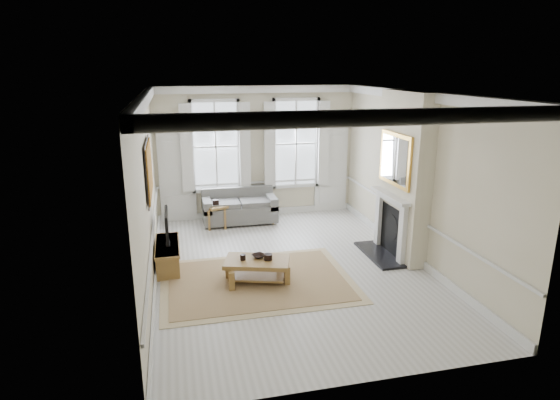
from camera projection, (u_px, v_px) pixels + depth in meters
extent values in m
plane|color=#B7B5AD|center=(290.00, 268.00, 9.25)|extent=(7.20, 7.20, 0.00)
plane|color=white|center=(291.00, 92.00, 8.32)|extent=(7.20, 7.20, 0.00)
plane|color=beige|center=(256.00, 152.00, 12.16)|extent=(5.20, 0.00, 5.20)
plane|color=beige|center=(147.00, 193.00, 8.22)|extent=(0.00, 7.20, 7.20)
plane|color=beige|center=(416.00, 178.00, 9.35)|extent=(0.00, 7.20, 7.20)
cube|color=silver|center=(177.00, 177.00, 11.83)|extent=(0.90, 0.08, 2.30)
cube|color=silver|center=(331.00, 170.00, 12.72)|extent=(0.90, 0.08, 2.30)
cube|color=#C68C22|center=(149.00, 170.00, 8.41)|extent=(0.05, 1.66, 1.06)
cube|color=beige|center=(403.00, 176.00, 9.50)|extent=(0.35, 1.70, 3.38)
cube|color=black|center=(379.00, 254.00, 9.86)|extent=(0.55, 1.50, 0.05)
cube|color=silver|center=(402.00, 238.00, 9.24)|extent=(0.10, 0.18, 1.15)
cube|color=silver|center=(379.00, 221.00, 10.27)|extent=(0.10, 0.18, 1.15)
cube|color=silver|center=(390.00, 196.00, 9.55)|extent=(0.20, 1.45, 0.06)
cube|color=black|center=(392.00, 230.00, 9.78)|extent=(0.02, 0.92, 1.00)
cube|color=gold|center=(395.00, 159.00, 9.36)|extent=(0.06, 1.26, 1.06)
cube|color=slate|center=(240.00, 212.00, 11.91)|extent=(1.84, 0.90, 0.42)
cube|color=slate|center=(237.00, 195.00, 12.14)|extent=(1.84, 0.20, 0.44)
cube|color=slate|center=(207.00, 205.00, 11.67)|extent=(0.20, 0.90, 0.30)
cube|color=slate|center=(271.00, 201.00, 12.02)|extent=(0.20, 0.90, 0.30)
cylinder|color=brown|center=(209.00, 227.00, 11.49)|extent=(0.06, 0.06, 0.08)
cylinder|color=brown|center=(268.00, 215.00, 12.46)|extent=(0.06, 0.06, 0.08)
cube|color=brown|center=(216.00, 206.00, 11.46)|extent=(0.60, 0.60, 0.06)
cube|color=brown|center=(209.00, 220.00, 11.32)|extent=(0.05, 0.05, 0.51)
cube|color=brown|center=(225.00, 219.00, 11.40)|extent=(0.05, 0.05, 0.51)
cube|color=brown|center=(208.00, 216.00, 11.67)|extent=(0.05, 0.05, 0.51)
cube|color=brown|center=(223.00, 215.00, 11.75)|extent=(0.05, 0.05, 0.51)
cube|color=#9E7751|center=(257.00, 281.00, 8.66)|extent=(3.50, 2.60, 0.02)
cube|color=brown|center=(257.00, 262.00, 8.56)|extent=(1.32, 0.99, 0.08)
cube|color=brown|center=(233.00, 281.00, 8.29)|extent=(0.10, 0.10, 0.36)
cube|color=brown|center=(286.00, 276.00, 8.50)|extent=(0.10, 0.10, 0.36)
cube|color=brown|center=(229.00, 270.00, 8.74)|extent=(0.10, 0.10, 0.36)
cube|color=brown|center=(280.00, 265.00, 8.95)|extent=(0.10, 0.10, 0.36)
cylinder|color=black|center=(243.00, 257.00, 8.52)|extent=(0.10, 0.10, 0.10)
cylinder|color=black|center=(268.00, 257.00, 8.53)|extent=(0.15, 0.15, 0.11)
imported|color=black|center=(259.00, 256.00, 8.64)|extent=(0.31, 0.31, 0.06)
cube|color=brown|center=(168.00, 255.00, 9.26)|extent=(0.43, 1.34, 0.48)
cube|color=black|center=(168.00, 243.00, 9.19)|extent=(0.08, 0.30, 0.03)
cube|color=black|center=(167.00, 225.00, 9.09)|extent=(0.05, 0.90, 0.55)
cube|color=black|center=(168.00, 224.00, 9.09)|extent=(0.01, 0.83, 0.49)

